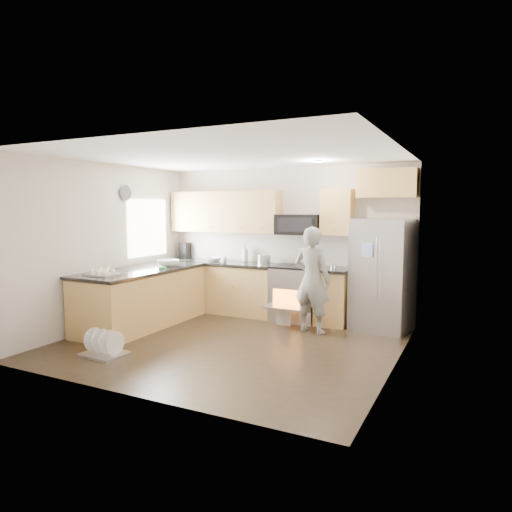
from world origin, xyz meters
The scene contains 8 objects.
ground centered at (0.00, 0.00, 0.00)m, with size 4.50×4.50×0.00m, color black.
room_shell centered at (-0.04, 0.02, 1.67)m, with size 4.54×4.04×2.62m.
back_cabinet_run centered at (-0.58, 1.75, 0.96)m, with size 4.45×0.64×2.50m.
peninsula centered at (-1.75, 0.25, 0.47)m, with size 0.96×2.36×1.04m.
stove_range centered at (0.35, 1.69, 0.68)m, with size 0.76×0.97×1.79m.
refrigerator centered at (1.77, 1.70, 0.87)m, with size 0.95×0.80×1.74m.
person centered at (0.84, 1.09, 0.81)m, with size 0.59×0.39×1.62m, color gray.
dish_rack centered at (-1.19, -1.16, 0.09)m, with size 0.57×0.47×0.34m.
Camera 1 is at (3.11, -5.43, 1.90)m, focal length 32.00 mm.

